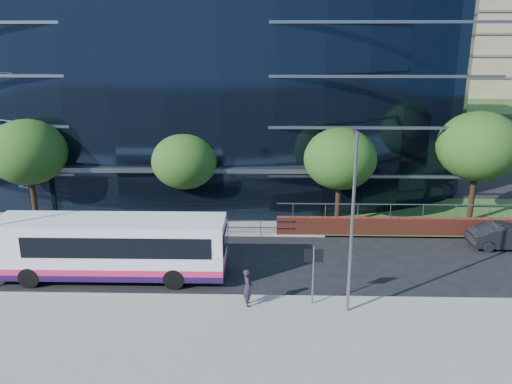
{
  "coord_description": "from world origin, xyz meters",
  "views": [
    {
      "loc": [
        2.47,
        -22.02,
        11.44
      ],
      "look_at": [
        1.69,
        8.0,
        2.6
      ],
      "focal_mm": 35.0,
      "sensor_mm": 36.0,
      "label": 1
    }
  ],
  "objects_px": {
    "tree_far_a": "(28,152)",
    "tree_far_c": "(340,159)",
    "tree_far_d": "(478,146)",
    "tree_far_b": "(185,161)",
    "city_bus": "(113,247)",
    "pedestrian": "(248,287)",
    "tree_dist_e": "(445,104)",
    "parked_car": "(507,237)",
    "streetlight_east": "(352,219)",
    "street_sign": "(314,263)"
  },
  "relations": [
    {
      "from": "tree_far_b",
      "to": "tree_far_d",
      "type": "distance_m",
      "value": 19.03
    },
    {
      "from": "city_bus",
      "to": "tree_far_b",
      "type": "bearing_deg",
      "value": 74.14
    },
    {
      "from": "tree_far_d",
      "to": "tree_far_b",
      "type": "bearing_deg",
      "value": -178.49
    },
    {
      "from": "street_sign",
      "to": "city_bus",
      "type": "bearing_deg",
      "value": 164.61
    },
    {
      "from": "tree_far_c",
      "to": "tree_far_a",
      "type": "bearing_deg",
      "value": 180.0
    },
    {
      "from": "street_sign",
      "to": "tree_far_a",
      "type": "distance_m",
      "value": 20.63
    },
    {
      "from": "tree_far_d",
      "to": "parked_car",
      "type": "relative_size",
      "value": 1.7
    },
    {
      "from": "tree_dist_e",
      "to": "tree_far_c",
      "type": "bearing_deg",
      "value": -118.74
    },
    {
      "from": "city_bus",
      "to": "pedestrian",
      "type": "xyz_separation_m",
      "value": [
        6.92,
        -2.95,
        -0.64
      ]
    },
    {
      "from": "tree_far_d",
      "to": "tree_dist_e",
      "type": "height_order",
      "value": "tree_far_d"
    },
    {
      "from": "tree_far_a",
      "to": "city_bus",
      "type": "distance_m",
      "value": 11.44
    },
    {
      "from": "pedestrian",
      "to": "street_sign",
      "type": "bearing_deg",
      "value": -99.63
    },
    {
      "from": "parked_car",
      "to": "pedestrian",
      "type": "relative_size",
      "value": 2.5
    },
    {
      "from": "tree_far_b",
      "to": "tree_far_c",
      "type": "bearing_deg",
      "value": -2.86
    },
    {
      "from": "tree_far_d",
      "to": "pedestrian",
      "type": "xyz_separation_m",
      "value": [
        -14.43,
        -11.82,
        -4.16
      ]
    },
    {
      "from": "tree_far_d",
      "to": "parked_car",
      "type": "distance_m",
      "value": 6.35
    },
    {
      "from": "tree_far_b",
      "to": "streetlight_east",
      "type": "relative_size",
      "value": 0.76
    },
    {
      "from": "tree_far_c",
      "to": "city_bus",
      "type": "height_order",
      "value": "tree_far_c"
    },
    {
      "from": "city_bus",
      "to": "pedestrian",
      "type": "relative_size",
      "value": 6.65
    },
    {
      "from": "tree_dist_e",
      "to": "tree_far_b",
      "type": "bearing_deg",
      "value": -131.52
    },
    {
      "from": "tree_far_d",
      "to": "city_bus",
      "type": "height_order",
      "value": "tree_far_d"
    },
    {
      "from": "street_sign",
      "to": "pedestrian",
      "type": "bearing_deg",
      "value": -175.39
    },
    {
      "from": "streetlight_east",
      "to": "pedestrian",
      "type": "xyz_separation_m",
      "value": [
        -4.43,
        0.35,
        -3.42
      ]
    },
    {
      "from": "street_sign",
      "to": "tree_far_b",
      "type": "bearing_deg",
      "value": 124.08
    },
    {
      "from": "tree_far_a",
      "to": "parked_car",
      "type": "relative_size",
      "value": 1.6
    },
    {
      "from": "streetlight_east",
      "to": "city_bus",
      "type": "distance_m",
      "value": 12.14
    },
    {
      "from": "tree_far_d",
      "to": "tree_far_a",
      "type": "bearing_deg",
      "value": -178.03
    },
    {
      "from": "tree_far_c",
      "to": "pedestrian",
      "type": "xyz_separation_m",
      "value": [
        -5.43,
        -10.82,
        -3.51
      ]
    },
    {
      "from": "tree_far_b",
      "to": "tree_far_d",
      "type": "relative_size",
      "value": 0.81
    },
    {
      "from": "streetlight_east",
      "to": "parked_car",
      "type": "relative_size",
      "value": 1.83
    },
    {
      "from": "tree_far_b",
      "to": "tree_far_d",
      "type": "bearing_deg",
      "value": 1.51
    },
    {
      "from": "city_bus",
      "to": "pedestrian",
      "type": "height_order",
      "value": "city_bus"
    },
    {
      "from": "tree_dist_e",
      "to": "city_bus",
      "type": "height_order",
      "value": "tree_dist_e"
    },
    {
      "from": "street_sign",
      "to": "streetlight_east",
      "type": "relative_size",
      "value": 0.35
    },
    {
      "from": "city_bus",
      "to": "parked_car",
      "type": "height_order",
      "value": "city_bus"
    },
    {
      "from": "tree_far_b",
      "to": "streetlight_east",
      "type": "height_order",
      "value": "streetlight_east"
    },
    {
      "from": "tree_far_b",
      "to": "parked_car",
      "type": "distance_m",
      "value": 20.14
    },
    {
      "from": "tree_far_a",
      "to": "tree_far_c",
      "type": "relative_size",
      "value": 1.07
    },
    {
      "from": "tree_far_c",
      "to": "tree_dist_e",
      "type": "relative_size",
      "value": 1.0
    },
    {
      "from": "tree_far_a",
      "to": "tree_far_c",
      "type": "height_order",
      "value": "tree_far_a"
    },
    {
      "from": "tree_far_c",
      "to": "tree_dist_e",
      "type": "distance_m",
      "value": 35.36
    },
    {
      "from": "tree_far_b",
      "to": "parked_car",
      "type": "height_order",
      "value": "tree_far_b"
    },
    {
      "from": "tree_far_a",
      "to": "city_bus",
      "type": "relative_size",
      "value": 0.6
    },
    {
      "from": "tree_dist_e",
      "to": "city_bus",
      "type": "bearing_deg",
      "value": -127.05
    },
    {
      "from": "streetlight_east",
      "to": "city_bus",
      "type": "relative_size",
      "value": 0.69
    },
    {
      "from": "tree_dist_e",
      "to": "pedestrian",
      "type": "distance_m",
      "value": 47.59
    },
    {
      "from": "city_bus",
      "to": "street_sign",
      "type": "bearing_deg",
      "value": -15.57
    },
    {
      "from": "tree_far_d",
      "to": "pedestrian",
      "type": "height_order",
      "value": "tree_far_d"
    },
    {
      "from": "tree_far_c",
      "to": "pedestrian",
      "type": "bearing_deg",
      "value": -116.63
    },
    {
      "from": "tree_far_a",
      "to": "streetlight_east",
      "type": "height_order",
      "value": "streetlight_east"
    }
  ]
}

